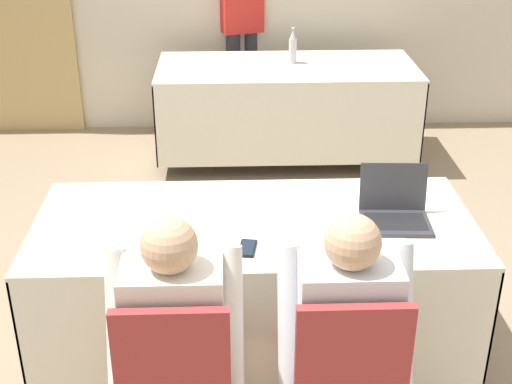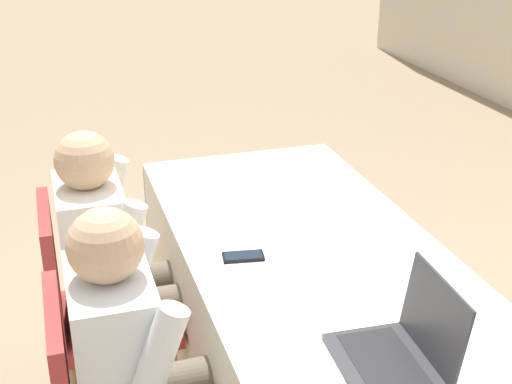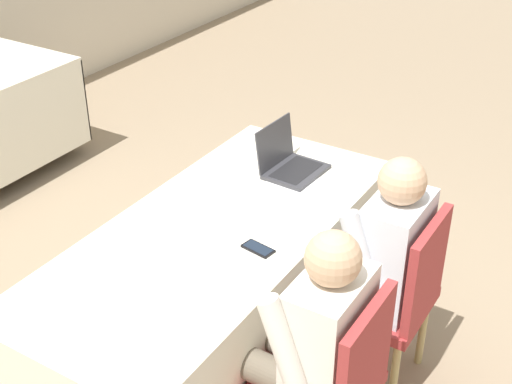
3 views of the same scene
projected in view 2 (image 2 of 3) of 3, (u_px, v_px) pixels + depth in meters
The scene contains 9 objects.
conference_table_near at pixel (315, 297), 2.47m from camera, with size 1.98×0.87×0.76m.
laptop at pixel (399, 350), 1.82m from camera, with size 0.31×0.28×0.24m.
cell_phone at pixel (243, 256), 2.36m from camera, with size 0.09×0.15×0.01m.
paper_beside_laptop at pixel (344, 354), 1.88m from camera, with size 0.25×0.32×0.00m.
paper_centre_table at pixel (444, 304), 2.10m from camera, with size 0.27×0.34×0.00m.
paper_left_edge at pixel (315, 193), 2.85m from camera, with size 0.29×0.35×0.00m.
chair_near_left at pixel (92, 306), 2.58m from camera, with size 0.44×0.44×0.90m.
person_checkered_shirt at pixel (117, 264), 2.54m from camera, with size 0.50×0.52×1.16m.
person_white_shirt at pixel (145, 369), 1.99m from camera, with size 0.50×0.52×1.16m.
Camera 2 is at (1.96, -0.82, 1.91)m, focal length 50.00 mm.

